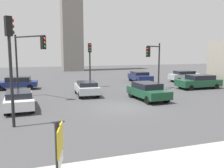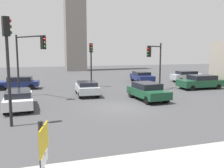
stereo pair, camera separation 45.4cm
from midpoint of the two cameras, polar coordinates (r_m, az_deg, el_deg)
The scene contains 13 objects.
ground_plane at distance 17.54m, azimuth 2.81°, elevation -5.51°, with size 97.64×97.64×0.00m, color #424244.
direction_sign at distance 5.53m, azimuth -13.62°, elevation -17.69°, with size 0.21×0.77×2.43m.
traffic_light_0 at distance 13.62m, azimuth -22.57°, elevation 7.04°, with size 0.49×0.42×5.78m.
traffic_light_1 at distance 25.21m, azimuth 10.58°, elevation 6.18°, with size 2.37×1.73×4.88m.
traffic_light_2 at distance 26.89m, azimuth -4.49°, elevation 6.46°, with size 0.35×0.47×4.88m.
traffic_light_3 at distance 21.38m, azimuth -18.39°, elevation 7.11°, with size 2.50×3.30×5.44m.
car_0 at distance 27.65m, azimuth 20.62°, elevation 0.52°, with size 4.66×2.16×1.49m.
car_1 at distance 20.19m, azimuth 9.06°, elevation -1.63°, with size 2.22×4.37×1.43m.
car_2 at distance 27.45m, azimuth -20.78°, elevation 0.33°, with size 4.41×2.17×1.35m.
car_3 at distance 22.08m, azimuth -5.36°, elevation -0.91°, with size 1.99×4.01×1.29m.
car_4 at distance 31.69m, azimuth 7.45°, elevation 1.78°, with size 2.43×4.88×1.37m.
car_6 at distance 18.12m, azimuth -20.55°, elevation -3.31°, with size 2.06×4.58×1.31m.
car_7 at distance 33.26m, azimuth 17.82°, elevation 1.79°, with size 4.36×2.12×1.45m.
Camera 2 is at (-5.53, -16.14, 4.03)m, focal length 38.65 mm.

